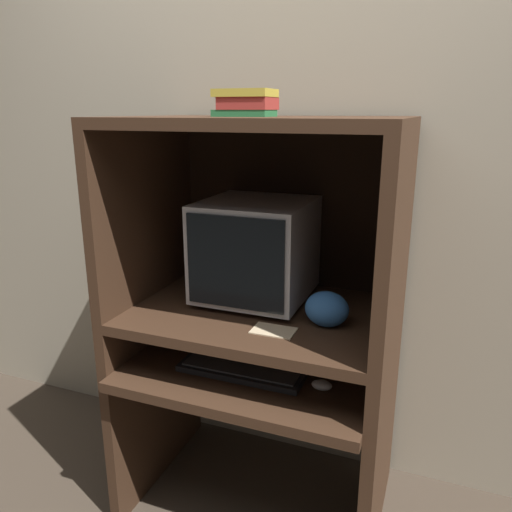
# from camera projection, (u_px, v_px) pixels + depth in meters

# --- Properties ---
(wall_back) EXTENTS (6.00, 0.06, 2.60)m
(wall_back) POSITION_uv_depth(u_px,v_px,m) (294.00, 159.00, 1.98)
(wall_back) COLOR gray
(wall_back) RESTS_ON ground_plane
(desk_base) EXTENTS (0.94, 0.69, 0.62)m
(desk_base) POSITION_uv_depth(u_px,v_px,m) (255.00, 416.00, 1.85)
(desk_base) COLOR #382316
(desk_base) RESTS_ON ground_plane
(desk_monitor_shelf) EXTENTS (0.94, 0.65, 0.19)m
(desk_monitor_shelf) POSITION_uv_depth(u_px,v_px,m) (260.00, 319.00, 1.79)
(desk_monitor_shelf) COLOR #382316
(desk_monitor_shelf) RESTS_ON desk_base
(hutch_upper) EXTENTS (0.94, 0.65, 0.66)m
(hutch_upper) POSITION_uv_depth(u_px,v_px,m) (264.00, 186.00, 1.68)
(hutch_upper) COLOR #382316
(hutch_upper) RESTS_ON desk_monitor_shelf
(crt_monitor) EXTENTS (0.38, 0.40, 0.37)m
(crt_monitor) POSITION_uv_depth(u_px,v_px,m) (256.00, 249.00, 1.81)
(crt_monitor) COLOR #B2B2B7
(crt_monitor) RESTS_ON desk_monitor_shelf
(keyboard) EXTENTS (0.44, 0.15, 0.03)m
(keyboard) POSITION_uv_depth(u_px,v_px,m) (242.00, 370.00, 1.71)
(keyboard) COLOR black
(keyboard) RESTS_ON desk_base
(mouse) EXTENTS (0.07, 0.05, 0.03)m
(mouse) POSITION_uv_depth(u_px,v_px,m) (322.00, 385.00, 1.61)
(mouse) COLOR #B7B7B7
(mouse) RESTS_ON desk_base
(snack_bag) EXTENTS (0.14, 0.11, 0.12)m
(snack_bag) POSITION_uv_depth(u_px,v_px,m) (327.00, 309.00, 1.61)
(snack_bag) COLOR #336BB7
(snack_bag) RESTS_ON desk_monitor_shelf
(book_stack) EXTENTS (0.18, 0.13, 0.08)m
(book_stack) POSITION_uv_depth(u_px,v_px,m) (246.00, 103.00, 1.54)
(book_stack) COLOR #236638
(book_stack) RESTS_ON hutch_upper
(paper_card) EXTENTS (0.14, 0.09, 0.00)m
(paper_card) POSITION_uv_depth(u_px,v_px,m) (274.00, 331.00, 1.59)
(paper_card) COLOR #CCB28C
(paper_card) RESTS_ON desk_monitor_shelf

